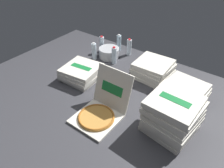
{
  "coord_description": "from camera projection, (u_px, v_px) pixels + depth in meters",
  "views": [
    {
      "loc": [
        1.19,
        -1.43,
        1.57
      ],
      "look_at": [
        0.05,
        0.1,
        0.14
      ],
      "focal_mm": 34.28,
      "sensor_mm": 36.0,
      "label": 1
    }
  ],
  "objects": [
    {
      "name": "pizza_stack_left_mid",
      "position": [
        172.0,
        116.0,
        1.92
      ],
      "size": [
        0.49,
        0.48,
        0.38
      ],
      "color": "silver",
      "rests_on": "ground_plane"
    },
    {
      "name": "water_bottle_1",
      "position": [
        94.0,
        51.0,
        3.04
      ],
      "size": [
        0.07,
        0.07,
        0.25
      ],
      "color": "silver",
      "rests_on": "ground_plane"
    },
    {
      "name": "water_bottle_3",
      "position": [
        102.0,
        44.0,
        3.21
      ],
      "size": [
        0.07,
        0.07,
        0.25
      ],
      "color": "silver",
      "rests_on": "ground_plane"
    },
    {
      "name": "ground_plane",
      "position": [
        103.0,
        97.0,
        2.43
      ],
      "size": [
        3.2,
        2.4,
        0.02
      ],
      "primitive_type": "cube",
      "color": "#38383D"
    },
    {
      "name": "water_bottle_0",
      "position": [
        114.0,
        56.0,
        2.94
      ],
      "size": [
        0.07,
        0.07,
        0.25
      ],
      "color": "silver",
      "rests_on": "ground_plane"
    },
    {
      "name": "pizza_stack_right_mid",
      "position": [
        184.0,
        94.0,
        2.3
      ],
      "size": [
        0.47,
        0.47,
        0.21
      ],
      "color": "silver",
      "rests_on": "ground_plane"
    },
    {
      "name": "water_bottle_4",
      "position": [
        129.0,
        47.0,
        3.14
      ],
      "size": [
        0.07,
        0.07,
        0.25
      ],
      "color": "white",
      "rests_on": "ground_plane"
    },
    {
      "name": "water_bottle_2",
      "position": [
        119.0,
        43.0,
        3.25
      ],
      "size": [
        0.07,
        0.07,
        0.25
      ],
      "color": "silver",
      "rests_on": "ground_plane"
    },
    {
      "name": "ice_bucket",
      "position": [
        109.0,
        53.0,
        3.11
      ],
      "size": [
        0.29,
        0.29,
        0.14
      ],
      "primitive_type": "cylinder",
      "color": "#B7BABF",
      "rests_on": "ground_plane"
    },
    {
      "name": "pizza_stack_left_far",
      "position": [
        153.0,
        69.0,
        2.69
      ],
      "size": [
        0.46,
        0.45,
        0.21
      ],
      "color": "silver",
      "rests_on": "ground_plane"
    },
    {
      "name": "open_pizza_box",
      "position": [
        101.0,
        110.0,
        2.14
      ],
      "size": [
        0.42,
        0.55,
        0.43
      ],
      "color": "silver",
      "rests_on": "ground_plane"
    },
    {
      "name": "pizza_stack_left_near",
      "position": [
        81.0,
        73.0,
        2.66
      ],
      "size": [
        0.47,
        0.48,
        0.17
      ],
      "color": "silver",
      "rests_on": "ground_plane"
    }
  ]
}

